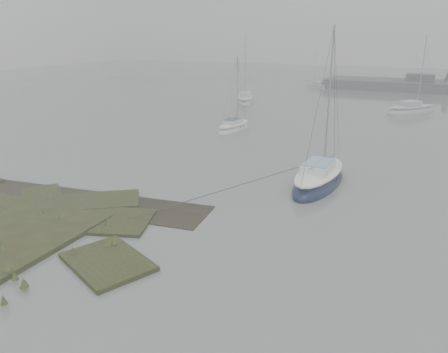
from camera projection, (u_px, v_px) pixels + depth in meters
ground at (301, 122)px, 43.36m from camera, size 160.00×160.00×0.00m
sailboat_main at (319, 180)px, 25.41m from camera, size 2.74×6.94×9.59m
sailboat_white at (234, 128)px, 39.60m from camera, size 2.15×5.13×7.03m
sailboat_far_a at (245, 101)px, 55.07m from camera, size 4.11×6.53×8.76m
sailboat_far_b at (411, 111)px, 47.96m from camera, size 5.82×6.14×9.00m
sailboat_far_c at (316, 87)px, 69.93m from camera, size 4.18×3.83×6.04m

